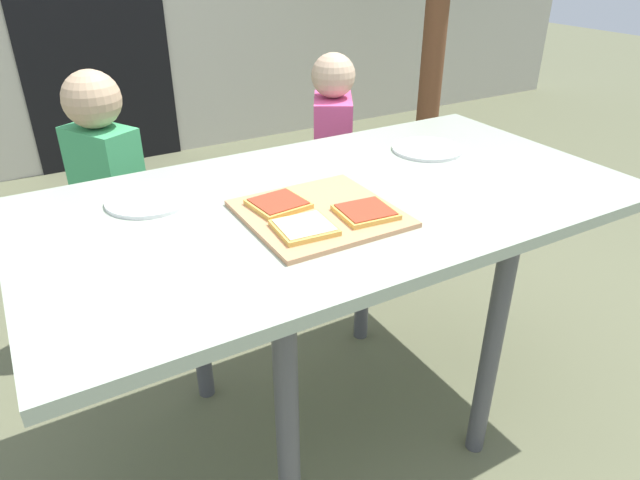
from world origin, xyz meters
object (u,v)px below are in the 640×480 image
object	(u,v)px
pizza_slice_near_right	(366,212)
child_left	(109,191)
pizza_slice_far_left	(278,204)
child_right	(332,165)
pizza_slice_near_left	(304,227)
plate_white_right	(427,149)
cutting_board	(319,213)
plate_white_left	(150,199)
dining_table	(336,224)

from	to	relation	value
pizza_slice_near_right	child_left	world-z (taller)	child_left
pizza_slice_far_left	child_right	distance (m)	0.92
pizza_slice_near_left	child_right	bearing A→B (deg)	55.27
plate_white_right	child_right	size ratio (longest dim) A/B	0.22
pizza_slice_near_left	pizza_slice_near_right	bearing A→B (deg)	-0.57
cutting_board	plate_white_right	distance (m)	0.56
pizza_slice_near_right	cutting_board	bearing A→B (deg)	140.34
pizza_slice_far_left	child_right	size ratio (longest dim) A/B	0.14
child_left	child_right	xyz separation A→B (m)	(0.82, -0.13, -0.02)
plate_white_left	plate_white_right	size ratio (longest dim) A/B	1.00
plate_white_right	child_left	size ratio (longest dim) A/B	0.22
pizza_slice_near_right	pizza_slice_far_left	distance (m)	0.21
dining_table	plate_white_left	distance (m)	0.47
plate_white_left	child_left	size ratio (longest dim) A/B	0.22
child_left	child_right	size ratio (longest dim) A/B	1.00
pizza_slice_near_right	pizza_slice_far_left	world-z (taller)	same
pizza_slice_near_left	cutting_board	bearing A→B (deg)	41.23
pizza_slice_far_left	child_left	size ratio (longest dim) A/B	0.14
cutting_board	child_right	xyz separation A→B (m)	(0.49, 0.76, -0.22)
dining_table	cutting_board	world-z (taller)	cutting_board
plate_white_right	plate_white_left	bearing A→B (deg)	176.45
plate_white_left	child_left	world-z (taller)	child_left
cutting_board	pizza_slice_near_left	size ratio (longest dim) A/B	2.59
child_left	cutting_board	bearing A→B (deg)	-69.58
pizza_slice_near_left	pizza_slice_far_left	xyz separation A→B (m)	(0.01, 0.14, 0.00)
plate_white_left	plate_white_right	bearing A→B (deg)	-3.55
plate_white_left	child_right	xyz separation A→B (m)	(0.82, 0.47, -0.22)
plate_white_left	pizza_slice_far_left	bearing A→B (deg)	-39.72
pizza_slice_near_left	pizza_slice_near_right	distance (m)	0.16
plate_white_left	pizza_slice_near_left	bearing A→B (deg)	-54.79
pizza_slice_near_left	plate_white_left	xyz separation A→B (m)	(-0.25, 0.35, -0.01)
dining_table	cutting_board	bearing A→B (deg)	-140.08
dining_table	child_right	size ratio (longest dim) A/B	1.56
plate_white_left	child_right	size ratio (longest dim) A/B	0.22
dining_table	pizza_slice_near_left	bearing A→B (deg)	-139.49
pizza_slice_near_left	child_left	bearing A→B (deg)	104.84
pizza_slice_near_left	plate_white_right	xyz separation A→B (m)	(0.59, 0.30, -0.01)
child_left	dining_table	bearing A→B (deg)	-62.05
dining_table	pizza_slice_far_left	world-z (taller)	pizza_slice_far_left
cutting_board	plate_white_left	distance (m)	0.43
pizza_slice_near_right	child_left	distance (m)	1.06
dining_table	child_right	xyz separation A→B (m)	(0.40, 0.68, -0.13)
cutting_board	plate_white_left	world-z (taller)	cutting_board
cutting_board	pizza_slice_far_left	size ratio (longest dim) A/B	2.52
cutting_board	pizza_slice_near_right	distance (m)	0.11
plate_white_left	pizza_slice_near_right	bearing A→B (deg)	-40.77
cutting_board	plate_white_left	bearing A→B (deg)	138.95
pizza_slice_near_right	plate_white_left	xyz separation A→B (m)	(-0.41, 0.35, -0.01)
pizza_slice_near_left	child_left	size ratio (longest dim) A/B	0.13
plate_white_left	child_left	bearing A→B (deg)	90.53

